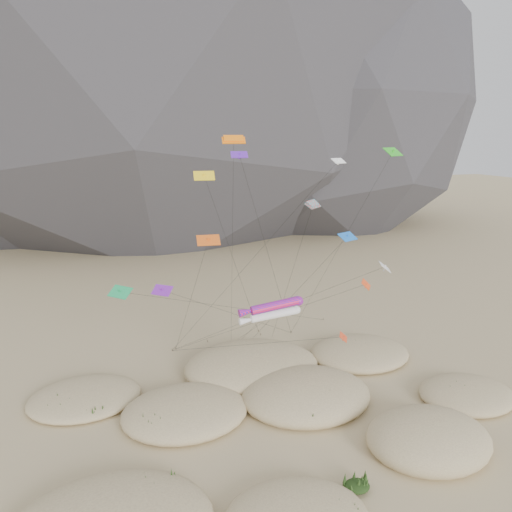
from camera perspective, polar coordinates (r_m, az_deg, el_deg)
The scene contains 9 objects.
ground at distance 51.02m, azimuth 6.09°, elevation -19.72°, with size 500.00×500.00×0.00m, color #CCB789.
dunes at distance 53.37m, azimuth 2.04°, elevation -17.09°, with size 51.08×36.17×4.03m.
dune_grass at distance 51.98m, azimuth 3.77°, elevation -17.88°, with size 43.08×28.60×1.45m.
kite_stakes at distance 71.36m, azimuth -1.39°, elevation -9.26°, with size 24.22×5.82×0.30m.
rainbow_tube_kite at distance 52.84m, azimuth 1.96°, elevation -5.75°, with size 7.28×16.19×11.24m.
white_tube_kite at distance 54.63m, azimuth 1.80°, elevation -6.78°, with size 7.10×15.01×9.61m.
orange_parafoil at distance 56.47m, azimuth -2.58°, elevation 12.82°, with size 3.17×8.98×27.97m.
multi_parafoil at distance 55.84m, azimuth 6.45°, elevation 5.66°, with size 2.43×13.04×20.99m.
delta_kites at distance 53.87m, azimuth 2.55°, elevation 1.86°, with size 33.35×23.48×26.55m.
Camera 1 is at (-18.75, -38.22, 28.12)m, focal length 35.00 mm.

